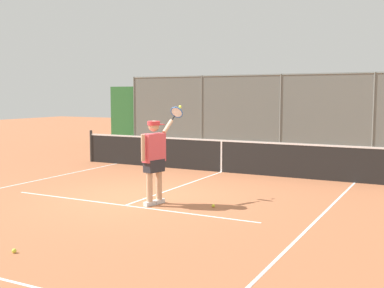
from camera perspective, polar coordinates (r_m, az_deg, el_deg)
ground_plane at (r=10.77m, az=-5.61°, el=-6.43°), size 60.00×60.00×0.00m
court_line_markings at (r=9.94m, az=-8.88°, el=-7.49°), size 7.64×8.93×0.01m
fence_backdrop at (r=20.19m, az=10.90°, el=3.01°), size 16.98×1.37×3.10m
tennis_net at (r=14.30m, az=3.50°, el=-1.36°), size 9.82×0.09×1.07m
tennis_player at (r=10.02m, az=-4.44°, el=-1.31°), size 0.35×1.45×2.04m
tennis_ball_near_net at (r=9.92m, az=2.53°, el=-7.28°), size 0.07×0.07×0.07m
tennis_ball_mid_court at (r=7.61m, az=-20.21°, el=-11.72°), size 0.07×0.07×0.07m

